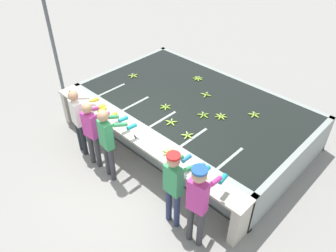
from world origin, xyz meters
The scene contains 22 objects.
ground_plane centered at (0.00, 0.00, 0.00)m, with size 80.00×80.00×0.00m, color gray.
wash_tank centered at (0.00, 2.04, 0.45)m, with size 5.36×3.21×0.92m.
work_ledge centered at (0.00, 0.23, 0.67)m, with size 5.36×0.45×0.92m.
worker_0 centered at (-1.31, -0.29, 0.98)m, with size 0.48×0.73×1.63m.
worker_1 centered at (-0.77, -0.33, 0.96)m, with size 0.46×0.73×1.61m.
worker_2 centered at (-0.21, -0.35, 1.03)m, with size 0.47×0.74×1.70m.
worker_3 centered at (1.52, -0.28, 1.02)m, with size 0.41×0.72×1.67m.
worker_4 centered at (2.07, -0.31, 1.08)m, with size 0.47×0.75×1.76m.
banana_bunch_floating_0 centered at (-0.28, 1.33, 0.94)m, with size 0.28×0.28×0.08m.
banana_bunch_floating_1 centered at (-1.93, 1.79, 0.94)m, with size 0.27×0.27×0.08m.
banana_bunch_floating_2 centered at (-0.60, 2.87, 0.94)m, with size 0.28×0.28×0.08m.
banana_bunch_floating_3 centered at (0.05, 2.39, 0.94)m, with size 0.28×0.28×0.08m.
banana_bunch_floating_4 centered at (0.55, 1.69, 0.94)m, with size 0.27×0.28×0.08m.
banana_bunch_floating_5 centered at (1.35, 2.48, 0.94)m, with size 0.28×0.27×0.08m.
banana_bunch_floating_6 centered at (0.22, 1.00, 0.94)m, with size 0.28×0.26×0.08m.
banana_bunch_floating_7 centered at (0.77, 0.91, 0.94)m, with size 0.27×0.28×0.08m.
banana_bunch_floating_8 centered at (0.86, 1.92, 0.94)m, with size 0.28×0.28×0.08m.
banana_bunch_ledge_0 centered at (0.87, 0.27, 0.94)m, with size 0.28×0.28×0.08m.
banana_bunch_ledge_1 centered at (1.78, 0.12, 0.94)m, with size 0.27×0.28×0.08m.
knife_0 centered at (0.10, 0.12, 0.93)m, with size 0.34×0.15×0.02m.
knife_1 centered at (-2.35, 0.18, 0.93)m, with size 0.35×0.07×0.02m.
support_post_left centered at (-3.48, 0.52, 1.60)m, with size 0.09×0.09×3.20m.
Camera 1 is at (4.10, -3.08, 5.10)m, focal length 35.00 mm.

